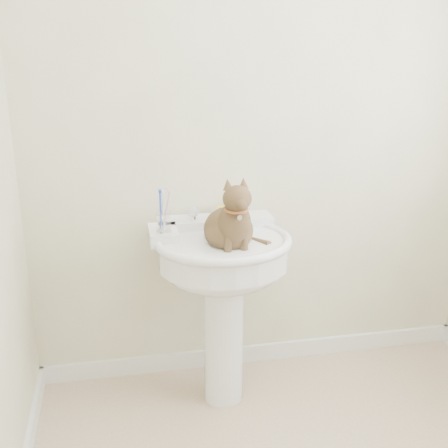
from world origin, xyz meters
TOP-DOWN VIEW (x-y plane):
  - wall_back at (0.00, 1.10)m, footprint 2.20×0.00m
  - baseboard_back at (0.00, 1.09)m, footprint 2.20×0.02m
  - pedestal_sink at (-0.24, 0.81)m, footprint 0.61×0.60m
  - faucet at (-0.24, 0.96)m, footprint 0.28×0.12m
  - soap_bar at (-0.17, 1.05)m, footprint 0.10×0.07m
  - toothbrush_cup at (-0.49, 0.83)m, footprint 0.07×0.07m
  - cat at (-0.22, 0.74)m, footprint 0.23×0.29m

SIDE VIEW (x-z plane):
  - baseboard_back at x=0.00m, z-range 0.00..0.09m
  - pedestal_sink at x=-0.24m, z-range 0.24..1.08m
  - soap_bar at x=-0.17m, z-range 0.84..0.87m
  - faucet at x=-0.24m, z-range 0.81..0.95m
  - cat at x=-0.22m, z-range 0.68..1.10m
  - toothbrush_cup at x=-0.49m, z-range 0.80..0.98m
  - wall_back at x=0.00m, z-range 0.00..2.50m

